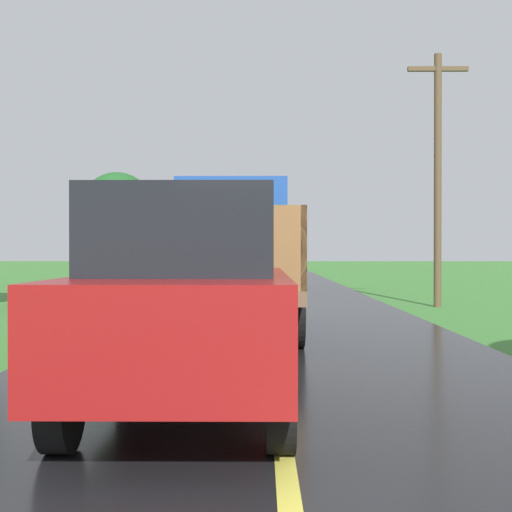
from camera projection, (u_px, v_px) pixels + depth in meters
name	position (u px, v px, depth m)	size (l,w,h in m)	color
banana_truck_near	(229.00, 252.00, 12.35)	(2.38, 5.82, 2.80)	#2D2D30
banana_truck_far	(250.00, 252.00, 25.55)	(2.38, 5.81, 2.80)	#2D2D30
utility_pole_roadside	(438.00, 172.00, 18.15)	(1.61, 0.20, 6.76)	brown
roadside_tree_far_left	(117.00, 203.00, 29.59)	(2.91, 2.91, 4.93)	#4C3823
following_car	(189.00, 299.00, 5.97)	(1.74, 4.10, 1.92)	maroon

